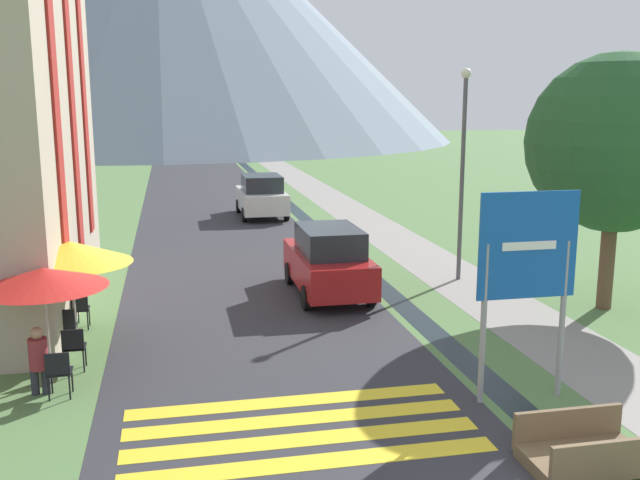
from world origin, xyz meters
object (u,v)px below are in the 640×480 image
object	(u,v)px
streetlamp	(463,159)
cafe_chair_far_right	(68,305)
footbridge	(587,452)
cafe_chair_near_right	(74,345)
road_sign	(527,265)
tree_by_path	(617,143)
parked_car_near	(328,261)
parked_car_far	(262,196)
cafe_umbrella_middle_yellow	(70,252)
cafe_chair_middle	(66,324)
person_seated_near	(38,357)
cafe_chair_far_left	(79,307)
person_seated_far	(51,325)
person_standing_terrace	(47,286)
cafe_umbrella_front_red	(43,278)
cafe_chair_nearest	(59,370)

from	to	relation	value
streetlamp	cafe_chair_far_right	bearing A→B (deg)	-167.62
footbridge	cafe_chair_near_right	size ratio (longest dim) A/B	2.00
road_sign	tree_by_path	size ratio (longest dim) A/B	0.58
parked_car_near	parked_car_far	world-z (taller)	same
parked_car_near	tree_by_path	bearing A→B (deg)	-21.95
parked_car_far	cafe_umbrella_middle_yellow	size ratio (longest dim) A/B	1.60
tree_by_path	road_sign	bearing A→B (deg)	-135.21
cafe_chair_middle	cafe_umbrella_middle_yellow	xyz separation A→B (m)	(0.16, 0.24, 1.45)
person_seated_near	cafe_chair_near_right	bearing A→B (deg)	65.21
cafe_chair_far_left	cafe_chair_middle	bearing A→B (deg)	-107.34
person_seated_near	cafe_chair_far_right	bearing A→B (deg)	90.07
road_sign	cafe_umbrella_middle_yellow	bearing A→B (deg)	149.99
cafe_chair_near_right	cafe_chair_far_left	distance (m)	2.57
person_seated_far	person_standing_terrace	xyz separation A→B (m)	(-0.30, 1.66, 0.39)
cafe_umbrella_front_red	person_seated_near	size ratio (longest dim) A/B	1.84
streetlamp	cafe_umbrella_front_red	bearing A→B (deg)	-151.66
parked_car_far	person_seated_far	bearing A→B (deg)	-111.18
cafe_umbrella_front_red	person_seated_far	distance (m)	1.85
cafe_chair_middle	cafe_chair_nearest	xyz separation A→B (m)	(0.23, -2.61, 0.00)
cafe_chair_middle	cafe_chair_far_left	bearing A→B (deg)	79.49
cafe_chair_near_right	cafe_chair_far_right	xyz separation A→B (m)	(-0.46, 2.80, 0.00)
tree_by_path	cafe_umbrella_front_red	bearing A→B (deg)	-170.56
parked_car_far	cafe_chair_middle	world-z (taller)	parked_car_far
person_seated_near	person_standing_terrace	xyz separation A→B (m)	(-0.37, 3.52, 0.38)
cafe_chair_near_right	streetlamp	distance (m)	11.41
parked_car_far	person_seated_far	world-z (taller)	parked_car_far
footbridge	cafe_chair_nearest	world-z (taller)	cafe_chair_nearest
cafe_chair_middle	person_standing_terrace	bearing A→B (deg)	108.76
road_sign	footbridge	distance (m)	3.15
cafe_umbrella_middle_yellow	streetlamp	xyz separation A→B (m)	(9.97, 3.44, 1.46)
footbridge	cafe_chair_near_right	bearing A→B (deg)	144.99
parked_car_far	cafe_chair_far_right	size ratio (longest dim) A/B	4.70
road_sign	cafe_chair_near_right	size ratio (longest dim) A/B	4.22
cafe_chair_far_right	cafe_chair_far_left	distance (m)	0.35
cafe_chair_nearest	cafe_chair_far_right	bearing A→B (deg)	71.40
cafe_chair_near_right	streetlamp	bearing A→B (deg)	27.42
cafe_chair_far_left	tree_by_path	size ratio (longest dim) A/B	0.14
parked_car_near	cafe_chair_near_right	xyz separation A→B (m)	(-5.83, -4.21, -0.40)
cafe_chair_near_right	person_standing_terrace	distance (m)	2.73
cafe_chair_far_left	cafe_umbrella_front_red	bearing A→B (deg)	-104.53
footbridge	person_seated_near	xyz separation A→B (m)	(-7.88, 4.22, 0.45)
cafe_chair_middle	cafe_chair_nearest	size ratio (longest dim) A/B	1.00
footbridge	streetlamp	size ratio (longest dim) A/B	0.29
person_seated_near	streetlamp	bearing A→B (deg)	30.44
road_sign	streetlamp	size ratio (longest dim) A/B	0.61
cafe_chair_far_right	cafe_umbrella_middle_yellow	xyz separation A→B (m)	(0.29, -1.19, 1.45)
parked_car_near	streetlamp	xyz separation A→B (m)	(3.98, 0.84, 2.51)
parked_car_far	tree_by_path	xyz separation A→B (m)	(6.48, -15.33, 3.11)
cafe_chair_middle	person_standing_terrace	size ratio (longest dim) A/B	0.47
parked_car_far	tree_by_path	bearing A→B (deg)	-67.09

